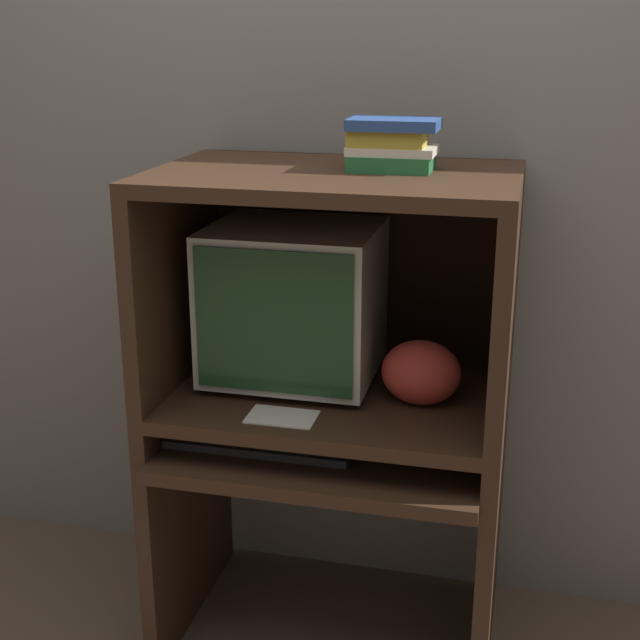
{
  "coord_description": "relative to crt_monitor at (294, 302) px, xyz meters",
  "views": [
    {
      "loc": [
        0.48,
        -1.8,
        1.65
      ],
      "look_at": [
        -0.04,
        0.3,
        0.94
      ],
      "focal_mm": 50.0,
      "sensor_mm": 36.0,
      "label": 1
    }
  ],
  "objects": [
    {
      "name": "hutch_upper",
      "position": [
        0.12,
        -0.03,
        0.16
      ],
      "size": [
        0.89,
        0.6,
        0.58
      ],
      "color": "#382316",
      "rests_on": "desk_monitor_shelf"
    },
    {
      "name": "mouse",
      "position": [
        0.28,
        -0.19,
        -0.32
      ],
      "size": [
        0.06,
        0.04,
        0.03
      ],
      "color": "#B7B7B7",
      "rests_on": "desk_base"
    },
    {
      "name": "desk_monitor_shelf",
      "position": [
        0.12,
        -0.06,
        -0.24
      ],
      "size": [
        0.89,
        0.6,
        0.11
      ],
      "color": "#382316",
      "rests_on": "desk_base"
    },
    {
      "name": "crt_monitor",
      "position": [
        0.0,
        0.0,
        0.0
      ],
      "size": [
        0.44,
        0.4,
        0.42
      ],
      "color": "beige",
      "rests_on": "desk_monitor_shelf"
    },
    {
      "name": "book_stack",
      "position": [
        0.25,
        -0.02,
        0.42
      ],
      "size": [
        0.22,
        0.16,
        0.12
      ],
      "color": "#236638",
      "rests_on": "hutch_upper"
    },
    {
      "name": "keyboard",
      "position": [
        -0.04,
        -0.19,
        -0.32
      ],
      "size": [
        0.48,
        0.17,
        0.03
      ],
      "color": "#2D2D30",
      "rests_on": "desk_base"
    },
    {
      "name": "wall_back",
      "position": [
        0.12,
        0.3,
        0.34
      ],
      "size": [
        6.0,
        0.06,
        2.6
      ],
      "color": "gray",
      "rests_on": "ground_plane"
    },
    {
      "name": "snack_bag",
      "position": [
        0.35,
        -0.09,
        -0.13
      ],
      "size": [
        0.2,
        0.15,
        0.17
      ],
      "color": "#BC382D",
      "rests_on": "desk_monitor_shelf"
    },
    {
      "name": "paper_card",
      "position": [
        0.04,
        -0.26,
        -0.22
      ],
      "size": [
        0.17,
        0.11,
        0.0
      ],
      "color": "white",
      "rests_on": "desk_monitor_shelf"
    },
    {
      "name": "desk_base",
      "position": [
        0.12,
        -0.1,
        -0.56
      ],
      "size": [
        0.89,
        0.64,
        0.63
      ],
      "color": "#382316",
      "rests_on": "ground_plane"
    }
  ]
}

